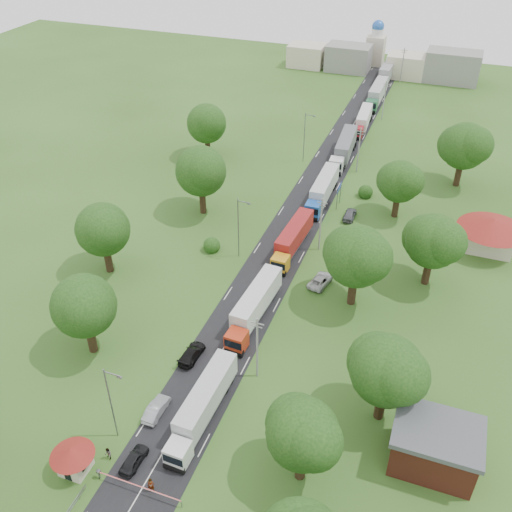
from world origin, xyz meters
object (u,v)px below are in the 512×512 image
at_px(truck_0, 203,405).
at_px(car_lane_front, 134,459).
at_px(pedestrian_near, 151,486).
at_px(info_sign, 339,191).
at_px(guard_booth, 73,456).
at_px(boom_barrier, 127,482).
at_px(car_lane_mid, 156,409).

xyz_separation_m(truck_0, car_lane_front, (-4.19, -7.69, -1.41)).
bearing_deg(car_lane_front, pedestrian_near, 147.63).
bearing_deg(info_sign, car_lane_front, -97.25).
distance_m(guard_booth, info_sign, 61.27).
height_order(info_sign, car_lane_front, info_sign).
relative_size(info_sign, car_lane_front, 1.06).
xyz_separation_m(boom_barrier, truck_0, (3.45, 10.31, 1.18)).
xyz_separation_m(boom_barrier, car_lane_mid, (-1.64, 9.02, -0.19)).
relative_size(guard_booth, car_lane_mid, 1.04).
bearing_deg(truck_0, boom_barrier, -108.50).
bearing_deg(car_lane_mid, guard_booth, 65.26).
height_order(guard_booth, car_lane_mid, guard_booth).
bearing_deg(car_lane_mid, boom_barrier, 100.55).
distance_m(guard_booth, car_lane_mid, 10.06).
distance_m(guard_booth, truck_0, 13.88).
bearing_deg(guard_booth, info_sign, 78.32).
relative_size(info_sign, pedestrian_near, 2.25).
relative_size(car_lane_front, car_lane_mid, 0.91).
xyz_separation_m(info_sign, car_lane_mid, (-8.20, -50.98, -2.30)).
relative_size(truck_0, car_lane_mid, 3.33).
distance_m(boom_barrier, car_lane_front, 2.73).
bearing_deg(truck_0, car_lane_front, -118.57).
xyz_separation_m(guard_booth, info_sign, (12.40, 60.00, 0.84)).
distance_m(info_sign, pedestrian_near, 59.68).
xyz_separation_m(car_lane_front, pedestrian_near, (3.13, -2.12, 0.25)).
height_order(truck_0, car_lane_mid, truck_0).
distance_m(guard_booth, car_lane_front, 5.93).
relative_size(boom_barrier, car_lane_front, 2.38).
xyz_separation_m(guard_booth, car_lane_front, (5.10, 2.62, -1.50)).
height_order(guard_booth, info_sign, info_sign).
bearing_deg(boom_barrier, car_lane_front, 105.73).
height_order(boom_barrier, pedestrian_near, pedestrian_near).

